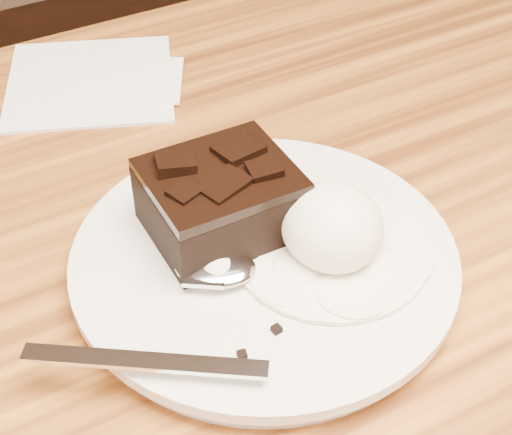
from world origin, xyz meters
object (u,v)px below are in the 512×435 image
plate (264,264)px  brownie (221,205)px  napkin (90,80)px  spoon (215,269)px  ice_cream_scoop (332,227)px

plate → brownie: 0.04m
plate → napkin: size_ratio=1.75×
brownie → spoon: (-0.02, -0.03, -0.01)m
brownie → ice_cream_scoop: size_ratio=1.34×
brownie → ice_cream_scoop: bearing=-47.0°
plate → napkin: bearing=92.9°
ice_cream_scoop → spoon: ice_cream_scoop is taller
brownie → napkin: bearing=90.2°
brownie → napkin: brownie is taller
ice_cream_scoop → spoon: (-0.07, 0.02, -0.02)m
ice_cream_scoop → napkin: ice_cream_scoop is taller
plate → ice_cream_scoop: 0.05m
ice_cream_scoop → napkin: bearing=99.7°
spoon → brownie: bearing=2.1°
spoon → napkin: (0.02, 0.27, -0.02)m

